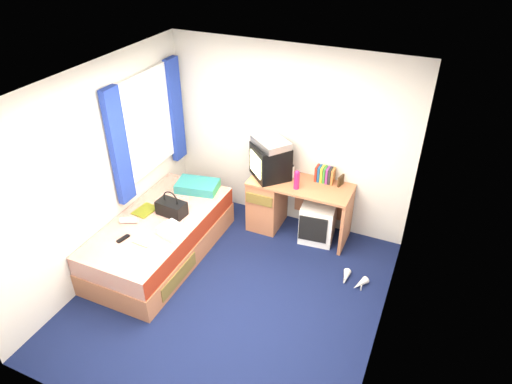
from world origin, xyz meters
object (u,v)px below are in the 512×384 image
at_px(colour_swatch_fan, 141,243).
at_px(picture_frame, 341,181).
at_px(desk, 280,201).
at_px(magazine, 145,210).
at_px(pink_water_bottle, 297,181).
at_px(handbag, 172,208).
at_px(towel, 172,231).
at_px(remote_control, 123,238).
at_px(bed, 161,237).
at_px(storage_cube, 318,221).
at_px(crt_tv, 270,161).
at_px(white_heels, 353,280).
at_px(vcr, 271,143).
at_px(pillow, 197,186).
at_px(aerosol_can, 292,172).
at_px(water_bottle, 129,220).

bearing_deg(colour_swatch_fan, picture_frame, 44.96).
relative_size(desk, magazine, 4.64).
xyz_separation_m(pink_water_bottle, handbag, (-1.28, -0.85, -0.23)).
distance_m(pink_water_bottle, towel, 1.61).
height_order(handbag, remote_control, handbag).
xyz_separation_m(bed, desk, (1.11, 1.15, 0.14)).
distance_m(bed, storage_cube, 1.99).
xyz_separation_m(crt_tv, colour_swatch_fan, (-0.88, -1.61, -0.42)).
bearing_deg(desk, white_heels, -30.02).
xyz_separation_m(crt_tv, vcr, (0.00, 0.00, 0.26)).
bearing_deg(bed, towel, -28.76).
distance_m(pillow, aerosol_can, 1.25).
bearing_deg(pink_water_bottle, bed, -143.61).
bearing_deg(water_bottle, pink_water_bottle, 36.26).
xyz_separation_m(crt_tv, remote_control, (-1.11, -1.63, -0.42)).
xyz_separation_m(pillow, crt_tv, (0.87, 0.38, 0.37)).
xyz_separation_m(bed, water_bottle, (-0.27, -0.20, 0.31)).
bearing_deg(pillow, bed, -97.03).
distance_m(water_bottle, colour_swatch_fan, 0.45).
height_order(desk, crt_tv, crt_tv).
xyz_separation_m(aerosol_can, handbag, (-1.14, -1.08, -0.20)).
height_order(handbag, magazine, handbag).
relative_size(bed, aerosol_can, 12.35).
relative_size(pillow, remote_control, 3.33).
height_order(picture_frame, magazine, picture_frame).
height_order(picture_frame, white_heels, picture_frame).
xyz_separation_m(bed, colour_swatch_fan, (0.09, -0.46, 0.28)).
distance_m(handbag, magazine, 0.36).
bearing_deg(aerosol_can, handbag, -136.67).
distance_m(handbag, remote_control, 0.69).
height_order(bed, picture_frame, picture_frame).
height_order(picture_frame, handbag, picture_frame).
height_order(bed, crt_tv, crt_tv).
distance_m(magazine, water_bottle, 0.28).
height_order(desk, towel, desk).
relative_size(crt_tv, vcr, 1.29).
bearing_deg(towel, water_bottle, -177.74).
bearing_deg(white_heels, magazine, -171.53).
relative_size(vcr, handbag, 1.26).
relative_size(bed, handbag, 5.43).
bearing_deg(bed, aerosol_can, 45.10).
relative_size(desk, storage_cube, 2.48).
xyz_separation_m(aerosol_can, white_heels, (1.06, -0.78, -0.79)).
height_order(crt_tv, towel, crt_tv).
xyz_separation_m(water_bottle, colour_swatch_fan, (0.36, -0.27, -0.03)).
bearing_deg(white_heels, handbag, -172.24).
relative_size(colour_swatch_fan, remote_control, 1.38).
relative_size(pillow, colour_swatch_fan, 2.42).
distance_m(towel, colour_swatch_fan, 0.37).
height_order(vcr, water_bottle, vcr).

